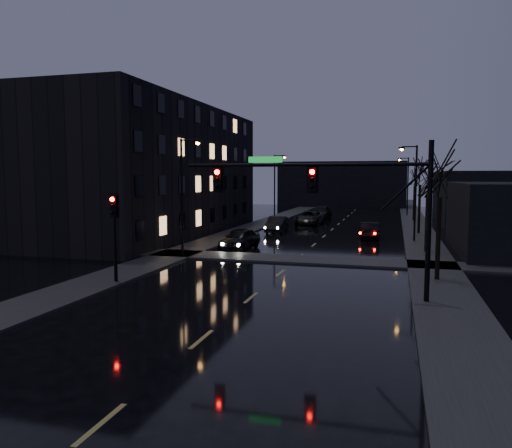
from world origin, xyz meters
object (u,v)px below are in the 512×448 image
Objects in this scene: oncoming_car_d at (321,213)px; lead_car at (369,230)px; oncoming_car_a at (240,239)px; oncoming_car_c at (310,218)px; oncoming_car_b at (277,225)px.

oncoming_car_d is 1.22× the size of lead_car.
oncoming_car_a reaches higher than oncoming_car_d.
lead_car is (7.06, -19.35, -0.05)m from oncoming_car_d.
oncoming_car_a is at bearing -91.43° from oncoming_car_c.
oncoming_car_a reaches higher than lead_car.
oncoming_car_d is at bearing 80.65° from oncoming_car_b.
oncoming_car_c is 13.24m from lead_car.
oncoming_car_b is (0.11, 11.76, -0.03)m from oncoming_car_a.
oncoming_car_b is 0.86× the size of oncoming_car_d.
oncoming_car_a is 12.93m from lead_car.
oncoming_car_a is 20.50m from oncoming_car_c.
lead_car is (7.13, -11.16, -0.04)m from oncoming_car_c.
lead_car is at bearing 52.00° from oncoming_car_a.
oncoming_car_a is at bearing 38.74° from lead_car.
oncoming_car_b is 1.05× the size of lead_car.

